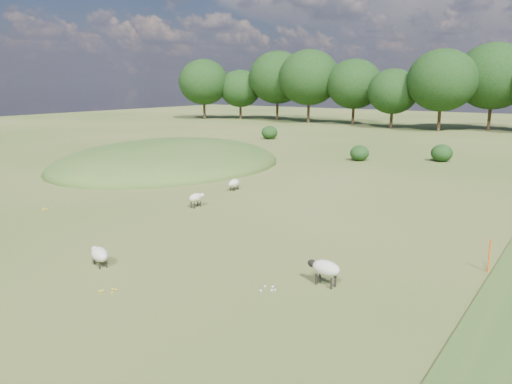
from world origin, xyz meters
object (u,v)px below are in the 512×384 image
(sheep_1, at_px, (325,268))
(sheep_0, at_px, (196,198))
(sheep_2, at_px, (234,183))
(marker_post, at_px, (489,256))
(sheep_3, at_px, (99,254))

(sheep_1, bearing_deg, sheep_0, -23.37)
(sheep_1, bearing_deg, sheep_2, -37.05)
(marker_post, bearing_deg, sheep_2, 159.77)
(marker_post, xyz_separation_m, sheep_0, (-14.47, 1.16, -0.07))
(marker_post, distance_m, sheep_3, 13.72)
(sheep_0, height_order, sheep_3, sheep_0)
(marker_post, distance_m, sheep_1, 5.96)
(sheep_1, bearing_deg, marker_post, -129.53)
(marker_post, distance_m, sheep_2, 16.42)
(sheep_0, distance_m, sheep_2, 4.62)
(sheep_2, distance_m, sheep_3, 13.51)
(sheep_1, bearing_deg, sheep_3, 26.29)
(marker_post, height_order, sheep_2, marker_post)
(sheep_0, height_order, sheep_1, sheep_1)
(sheep_0, xyz_separation_m, sheep_2, (-0.94, 4.52, -0.09))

